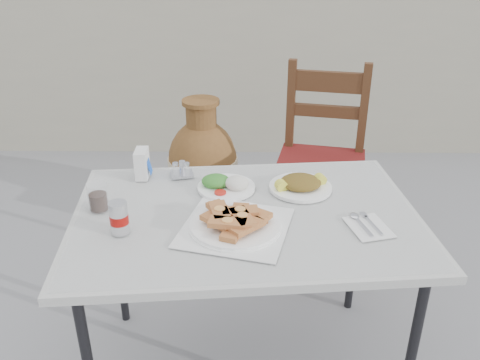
{
  "coord_description": "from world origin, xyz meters",
  "views": [
    {
      "loc": [
        -0.16,
        -1.48,
        1.66
      ],
      "look_at": [
        -0.18,
        0.14,
        0.85
      ],
      "focal_mm": 38.0,
      "sensor_mm": 36.0,
      "label": 1
    }
  ],
  "objects_px": {
    "pide_plate": "(235,220)",
    "condiment_caddy": "(182,171)",
    "salad_chopped_plate": "(301,184)",
    "napkin_holder": "(142,164)",
    "salad_rice_plate": "(226,184)",
    "soda_can": "(119,218)",
    "cola_glass": "(98,198)",
    "chair": "(321,160)",
    "cafe_table": "(246,225)",
    "terracotta_urn": "(203,163)"
  },
  "relations": [
    {
      "from": "pide_plate",
      "to": "condiment_caddy",
      "type": "xyz_separation_m",
      "value": [
        -0.23,
        0.4,
        -0.01
      ]
    },
    {
      "from": "salad_chopped_plate",
      "to": "napkin_holder",
      "type": "xyz_separation_m",
      "value": [
        -0.63,
        0.1,
        0.04
      ]
    },
    {
      "from": "salad_rice_plate",
      "to": "salad_chopped_plate",
      "type": "relative_size",
      "value": 0.92
    },
    {
      "from": "soda_can",
      "to": "cola_glass",
      "type": "relative_size",
      "value": 1.09
    },
    {
      "from": "chair",
      "to": "cafe_table",
      "type": "bearing_deg",
      "value": -101.9
    },
    {
      "from": "cafe_table",
      "to": "terracotta_urn",
      "type": "relative_size",
      "value": 1.72
    },
    {
      "from": "chair",
      "to": "napkin_holder",
      "type": "bearing_deg",
      "value": -130.43
    },
    {
      "from": "pide_plate",
      "to": "napkin_holder",
      "type": "relative_size",
      "value": 3.64
    },
    {
      "from": "condiment_caddy",
      "to": "terracotta_urn",
      "type": "bearing_deg",
      "value": 90.32
    },
    {
      "from": "chair",
      "to": "salad_chopped_plate",
      "type": "bearing_deg",
      "value": -93.01
    },
    {
      "from": "salad_rice_plate",
      "to": "salad_chopped_plate",
      "type": "height_order",
      "value": "salad_rice_plate"
    },
    {
      "from": "condiment_caddy",
      "to": "napkin_holder",
      "type": "bearing_deg",
      "value": -176.58
    },
    {
      "from": "pide_plate",
      "to": "chair",
      "type": "relative_size",
      "value": 0.41
    },
    {
      "from": "chair",
      "to": "terracotta_urn",
      "type": "relative_size",
      "value": 1.37
    },
    {
      "from": "cafe_table",
      "to": "salad_rice_plate",
      "type": "bearing_deg",
      "value": 113.35
    },
    {
      "from": "terracotta_urn",
      "to": "condiment_caddy",
      "type": "bearing_deg",
      "value": -89.68
    },
    {
      "from": "pide_plate",
      "to": "salad_rice_plate",
      "type": "height_order",
      "value": "pide_plate"
    },
    {
      "from": "pide_plate",
      "to": "terracotta_urn",
      "type": "relative_size",
      "value": 0.56
    },
    {
      "from": "cafe_table",
      "to": "salad_rice_plate",
      "type": "height_order",
      "value": "salad_rice_plate"
    },
    {
      "from": "napkin_holder",
      "to": "terracotta_urn",
      "type": "relative_size",
      "value": 0.15
    },
    {
      "from": "salad_chopped_plate",
      "to": "soda_can",
      "type": "distance_m",
      "value": 0.71
    },
    {
      "from": "salad_rice_plate",
      "to": "terracotta_urn",
      "type": "xyz_separation_m",
      "value": [
        -0.19,
        1.11,
        -0.42
      ]
    },
    {
      "from": "soda_can",
      "to": "salad_chopped_plate",
      "type": "bearing_deg",
      "value": 27.02
    },
    {
      "from": "condiment_caddy",
      "to": "terracotta_urn",
      "type": "distance_m",
      "value": 1.08
    },
    {
      "from": "terracotta_urn",
      "to": "salad_rice_plate",
      "type": "bearing_deg",
      "value": -80.38
    },
    {
      "from": "cola_glass",
      "to": "chair",
      "type": "relative_size",
      "value": 0.1
    },
    {
      "from": "pide_plate",
      "to": "soda_can",
      "type": "relative_size",
      "value": 3.77
    },
    {
      "from": "salad_rice_plate",
      "to": "condiment_caddy",
      "type": "distance_m",
      "value": 0.22
    },
    {
      "from": "cola_glass",
      "to": "napkin_holder",
      "type": "bearing_deg",
      "value": 68.02
    },
    {
      "from": "pide_plate",
      "to": "terracotta_urn",
      "type": "bearing_deg",
      "value": 99.42
    },
    {
      "from": "salad_rice_plate",
      "to": "cola_glass",
      "type": "xyz_separation_m",
      "value": [
        -0.45,
        -0.16,
        0.02
      ]
    },
    {
      "from": "pide_plate",
      "to": "salad_rice_plate",
      "type": "distance_m",
      "value": 0.29
    },
    {
      "from": "soda_can",
      "to": "terracotta_urn",
      "type": "xyz_separation_m",
      "value": [
        0.15,
        1.43,
        -0.45
      ]
    },
    {
      "from": "condiment_caddy",
      "to": "chair",
      "type": "height_order",
      "value": "chair"
    },
    {
      "from": "soda_can",
      "to": "salad_rice_plate",
      "type": "bearing_deg",
      "value": 43.14
    },
    {
      "from": "salad_rice_plate",
      "to": "napkin_holder",
      "type": "xyz_separation_m",
      "value": [
        -0.34,
        0.11,
        0.04
      ]
    },
    {
      "from": "cola_glass",
      "to": "terracotta_urn",
      "type": "height_order",
      "value": "cola_glass"
    },
    {
      "from": "pide_plate",
      "to": "napkin_holder",
      "type": "distance_m",
      "value": 0.55
    },
    {
      "from": "condiment_caddy",
      "to": "terracotta_urn",
      "type": "xyz_separation_m",
      "value": [
        -0.01,
        1.0,
        -0.42
      ]
    },
    {
      "from": "pide_plate",
      "to": "salad_rice_plate",
      "type": "bearing_deg",
      "value": 98.63
    },
    {
      "from": "pide_plate",
      "to": "cola_glass",
      "type": "xyz_separation_m",
      "value": [
        -0.49,
        0.12,
        0.01
      ]
    },
    {
      "from": "cafe_table",
      "to": "cola_glass",
      "type": "bearing_deg",
      "value": 177.93
    },
    {
      "from": "condiment_caddy",
      "to": "chair",
      "type": "distance_m",
      "value": 0.95
    },
    {
      "from": "salad_rice_plate",
      "to": "salad_chopped_plate",
      "type": "distance_m",
      "value": 0.29
    },
    {
      "from": "cafe_table",
      "to": "chair",
      "type": "height_order",
      "value": "chair"
    },
    {
      "from": "cafe_table",
      "to": "condiment_caddy",
      "type": "bearing_deg",
      "value": 131.35
    },
    {
      "from": "pide_plate",
      "to": "condiment_caddy",
      "type": "bearing_deg",
      "value": 119.53
    },
    {
      "from": "napkin_holder",
      "to": "condiment_caddy",
      "type": "height_order",
      "value": "napkin_holder"
    },
    {
      "from": "salad_rice_plate",
      "to": "cola_glass",
      "type": "bearing_deg",
      "value": -159.96
    },
    {
      "from": "salad_chopped_plate",
      "to": "pide_plate",
      "type": "bearing_deg",
      "value": -130.61
    }
  ]
}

